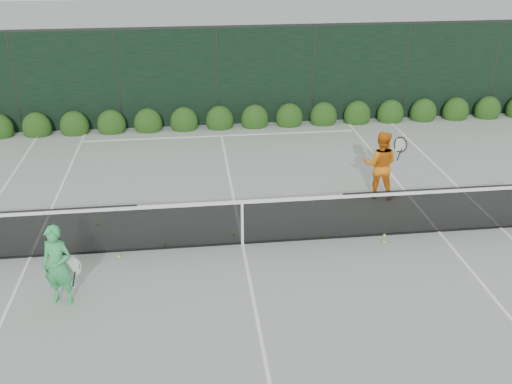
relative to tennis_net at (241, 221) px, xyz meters
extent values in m
plane|color=gray|center=(0.02, 0.00, -0.53)|extent=(80.00, 80.00, 0.00)
cube|color=black|center=(-4.18, 0.00, -0.02)|extent=(4.40, 0.01, 1.02)
cube|color=black|center=(0.02, 0.00, -0.05)|extent=(4.00, 0.01, 0.96)
cube|color=black|center=(4.22, 0.00, -0.02)|extent=(4.40, 0.01, 1.02)
cube|color=white|center=(0.02, 0.00, 0.41)|extent=(12.80, 0.03, 0.07)
cube|color=black|center=(0.02, 0.00, -0.51)|extent=(12.80, 0.02, 0.04)
cube|color=white|center=(0.02, 0.00, -0.07)|extent=(0.05, 0.03, 0.91)
imported|color=green|center=(-3.19, -1.53, 0.19)|extent=(0.60, 0.49, 1.44)
torus|color=beige|center=(-2.99, -1.43, 0.08)|extent=(0.30, 0.06, 0.30)
cylinder|color=black|center=(-2.99, -1.43, -0.16)|extent=(0.10, 0.03, 0.30)
imported|color=orange|center=(3.39, 1.81, 0.27)|extent=(0.94, 0.83, 1.60)
torus|color=black|center=(3.74, 1.61, 0.82)|extent=(0.26, 0.20, 0.30)
cylinder|color=black|center=(3.74, 1.61, 0.58)|extent=(0.10, 0.03, 0.30)
cube|color=white|center=(5.51, 0.00, -0.53)|extent=(0.06, 23.77, 0.01)
cube|color=white|center=(-4.09, 0.00, -0.53)|extent=(0.06, 23.77, 0.01)
cube|color=white|center=(4.14, 0.00, -0.53)|extent=(0.06, 23.77, 0.01)
cube|color=white|center=(0.02, 11.88, -0.53)|extent=(11.03, 0.06, 0.01)
cube|color=white|center=(0.02, 6.40, -0.53)|extent=(8.23, 0.06, 0.01)
cube|color=white|center=(0.02, 0.00, -0.53)|extent=(0.06, 12.80, 0.01)
cube|color=black|center=(0.02, 7.50, 0.97)|extent=(32.00, 0.06, 3.00)
cube|color=#262826|center=(0.02, 7.50, 2.50)|extent=(32.00, 0.06, 0.06)
cylinder|color=#262826|center=(-5.98, 7.50, 0.97)|extent=(0.08, 0.08, 3.00)
cylinder|color=#262826|center=(-2.98, 7.50, 0.97)|extent=(0.08, 0.08, 3.00)
cylinder|color=#262826|center=(0.02, 7.50, 0.97)|extent=(0.08, 0.08, 3.00)
cylinder|color=#262826|center=(3.02, 7.50, 0.97)|extent=(0.08, 0.08, 3.00)
cylinder|color=#262826|center=(6.02, 7.50, 0.97)|extent=(0.08, 0.08, 3.00)
cylinder|color=#262826|center=(9.02, 7.50, 0.97)|extent=(0.08, 0.08, 3.00)
ellipsoid|color=#14390F|center=(-5.48, 7.15, -0.30)|extent=(0.86, 0.65, 0.94)
ellipsoid|color=#14390F|center=(-4.38, 7.15, -0.30)|extent=(0.86, 0.65, 0.94)
ellipsoid|color=#14390F|center=(-3.28, 7.15, -0.30)|extent=(0.86, 0.65, 0.94)
ellipsoid|color=#14390F|center=(-2.18, 7.15, -0.30)|extent=(0.86, 0.65, 0.94)
ellipsoid|color=#14390F|center=(-1.08, 7.15, -0.30)|extent=(0.86, 0.65, 0.94)
ellipsoid|color=#14390F|center=(0.02, 7.15, -0.30)|extent=(0.86, 0.65, 0.94)
ellipsoid|color=#14390F|center=(1.12, 7.15, -0.30)|extent=(0.86, 0.65, 0.94)
ellipsoid|color=#14390F|center=(2.22, 7.15, -0.30)|extent=(0.86, 0.65, 0.94)
ellipsoid|color=#14390F|center=(3.32, 7.15, -0.30)|extent=(0.86, 0.65, 0.94)
ellipsoid|color=#14390F|center=(4.42, 7.15, -0.30)|extent=(0.86, 0.65, 0.94)
ellipsoid|color=#14390F|center=(5.52, 7.15, -0.30)|extent=(0.86, 0.65, 0.94)
ellipsoid|color=#14390F|center=(6.62, 7.15, -0.30)|extent=(0.86, 0.65, 0.94)
ellipsoid|color=#14390F|center=(7.72, 7.15, -0.30)|extent=(0.86, 0.65, 0.94)
ellipsoid|color=#14390F|center=(8.82, 7.15, -0.30)|extent=(0.86, 0.65, 0.94)
sphere|color=#B0E232|center=(2.95, -0.06, -0.50)|extent=(0.07, 0.07, 0.07)
sphere|color=#B0E232|center=(-2.38, -0.24, -0.50)|extent=(0.07, 0.07, 0.07)
sphere|color=#B0E232|center=(-2.97, 1.16, -0.50)|extent=(0.07, 0.07, 0.07)
sphere|color=#B0E232|center=(-1.51, 0.12, -0.50)|extent=(0.07, 0.07, 0.07)
sphere|color=#B0E232|center=(1.68, 0.06, -0.50)|extent=(0.07, 0.07, 0.07)
sphere|color=#B0E232|center=(-0.11, 0.37, -0.50)|extent=(0.07, 0.07, 0.07)
sphere|color=#B0E232|center=(2.85, -0.33, -0.50)|extent=(0.07, 0.07, 0.07)
camera|label=1|loc=(-0.89, -9.82, 5.34)|focal=40.00mm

